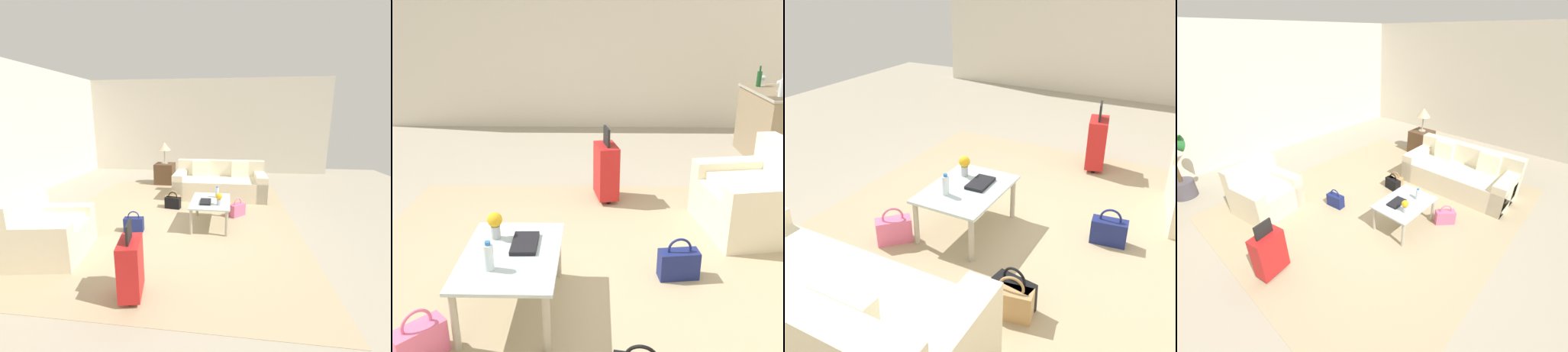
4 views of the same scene
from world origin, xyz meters
TOP-DOWN VIEW (x-y plane):
  - ground_plane at (0.00, 0.00)m, footprint 12.00×12.00m
  - wall_left at (-5.06, 0.00)m, footprint 0.12×8.00m
  - area_rug at (0.60, 0.20)m, footprint 5.20×4.40m
  - armchair at (-0.91, 1.67)m, footprint 1.09×1.03m
  - coffee_table at (0.40, -0.50)m, footprint 0.94×0.67m
  - water_bottle at (0.60, -0.60)m, footprint 0.06×0.06m
  - coffee_table_book at (0.28, -0.42)m, footprint 0.31×0.19m
  - flower_vase at (0.18, -0.65)m, footprint 0.11×0.11m
  - bar_console at (-3.10, 2.60)m, footprint 1.46×0.64m
  - wine_glass_leftmost at (-3.60, 2.57)m, footprint 0.08×0.08m
  - wine_glass_left_of_centre at (-3.10, 2.61)m, footprint 0.08×0.08m
  - wine_bottle_green at (-3.53, 2.48)m, footprint 0.07×0.07m
  - wine_bottle_clear at (-2.69, 2.48)m, footprint 0.07×0.07m
  - suitcase_red at (-1.60, 0.20)m, footprint 0.44×0.29m
  - handbag_pink at (0.90, -0.99)m, footprint 0.33×0.32m
  - handbag_navy at (-0.02, 0.76)m, footprint 0.18×0.33m

SIDE VIEW (x-z plane):
  - ground_plane at x=0.00m, z-range 0.00..0.00m
  - area_rug at x=0.60m, z-range 0.00..0.01m
  - handbag_pink at x=0.90m, z-range -0.05..0.31m
  - handbag_navy at x=-0.02m, z-range -0.05..0.31m
  - armchair at x=-0.91m, z-range -0.13..0.73m
  - suitcase_red at x=-1.60m, z-range -0.07..0.78m
  - coffee_table at x=0.40m, z-range 0.17..0.62m
  - coffee_table_book at x=0.28m, z-range 0.46..0.49m
  - bar_console at x=-3.10m, z-range 0.02..1.01m
  - water_bottle at x=0.60m, z-range 0.45..0.65m
  - flower_vase at x=0.18m, z-range 0.48..0.68m
  - wine_glass_leftmost at x=-3.60m, z-range 1.03..1.18m
  - wine_glass_left_of_centre at x=-3.10m, z-range 1.03..1.18m
  - wine_bottle_green at x=-3.53m, z-range 0.96..1.26m
  - wine_bottle_clear at x=-2.69m, z-range 0.96..1.26m
  - wall_left at x=-5.06m, z-range 0.00..3.10m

